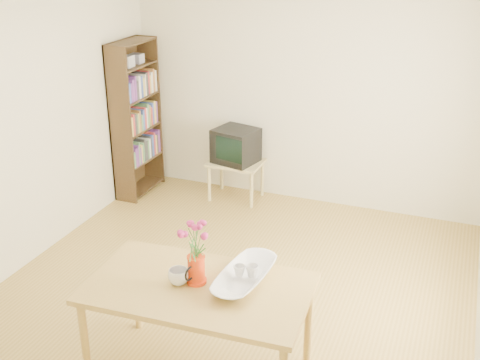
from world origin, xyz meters
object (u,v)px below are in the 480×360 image
at_px(table, 199,295).
at_px(pitcher, 196,270).
at_px(bowl, 245,254).
at_px(mug, 178,277).
at_px(television, 236,145).

xyz_separation_m(table, pitcher, (-0.03, 0.04, 0.17)).
bearing_deg(bowl, mug, -153.39).
bearing_deg(table, pitcher, 126.35).
relative_size(table, pitcher, 7.22).
xyz_separation_m(pitcher, bowl, (0.29, 0.14, 0.11)).
xyz_separation_m(table, mug, (-0.14, -0.02, 0.13)).
bearing_deg(table, television, 103.96).
height_order(pitcher, mug, pitcher).
relative_size(pitcher, bowl, 0.49).
height_order(mug, television, mug).
bearing_deg(mug, television, -106.03).
distance_m(pitcher, television, 3.01).
xyz_separation_m(pitcher, mug, (-0.10, -0.06, -0.04)).
xyz_separation_m(mug, television, (-0.75, 2.94, -0.15)).
relative_size(bowl, television, 0.82).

